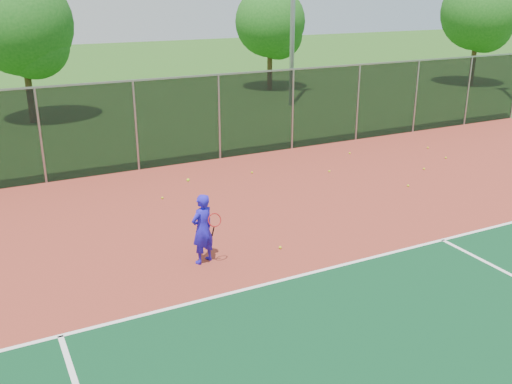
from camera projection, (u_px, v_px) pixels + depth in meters
ground at (479, 322)px, 10.55m from camera, size 120.00×120.00×0.00m
court_apron at (406, 276)px, 12.22m from camera, size 30.00×20.00×0.02m
fence_back at (219, 116)px, 20.09m from camera, size 30.00×0.06×3.03m
tennis_player at (203, 229)px, 12.55m from camera, size 0.69×0.70×1.99m
practice_ball_0 at (252, 172)px, 18.92m from camera, size 0.07×0.07×0.07m
practice_ball_1 at (408, 186)px, 17.65m from camera, size 0.07×0.07×0.07m
practice_ball_2 at (280, 247)px, 13.45m from camera, size 0.07×0.07×0.07m
practice_ball_3 at (329, 171)px, 19.04m from camera, size 0.07×0.07×0.07m
practice_ball_4 at (428, 148)px, 21.85m from camera, size 0.07×0.07×0.07m
practice_ball_5 at (350, 153)px, 21.13m from camera, size 0.07×0.07×0.07m
practice_ball_6 at (446, 158)px, 20.55m from camera, size 0.07×0.07×0.07m
practice_ball_7 at (162, 198)px, 16.62m from camera, size 0.07×0.07×0.07m
practice_ball_8 at (424, 169)px, 19.30m from camera, size 0.07×0.07×0.07m
tree_back_left at (24, 28)px, 24.81m from camera, size 4.52×4.52×6.64m
tree_back_mid at (272, 25)px, 33.37m from camera, size 4.11×4.11×6.04m
tree_back_right at (481, 15)px, 34.73m from camera, size 4.62×4.62×6.78m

